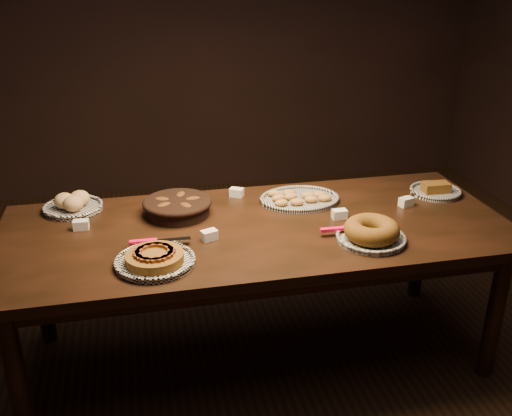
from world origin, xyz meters
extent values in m
plane|color=black|center=(0.00, 0.00, 0.00)|extent=(5.00, 5.00, 0.00)
cube|color=black|center=(0.00, 0.00, 0.72)|extent=(2.40, 1.00, 0.05)
cylinder|color=black|center=(-1.08, -0.38, 0.35)|extent=(0.08, 0.08, 0.70)
cylinder|color=black|center=(1.08, -0.38, 0.35)|extent=(0.08, 0.08, 0.70)
cylinder|color=black|center=(-1.08, 0.38, 0.35)|extent=(0.08, 0.08, 0.70)
cylinder|color=black|center=(1.08, 0.38, 0.35)|extent=(0.08, 0.08, 0.70)
torus|color=white|center=(-0.49, -0.27, 0.77)|extent=(0.33, 0.33, 0.02)
cylinder|color=#552C11|center=(-0.49, -0.27, 0.78)|extent=(0.26, 0.26, 0.04)
cube|color=#612810|center=(-0.43, -0.28, 0.81)|extent=(0.03, 0.08, 0.01)
cube|color=#612810|center=(-0.43, -0.24, 0.81)|extent=(0.06, 0.08, 0.01)
cube|color=#612810|center=(-0.46, -0.22, 0.81)|extent=(0.08, 0.06, 0.01)
cube|color=#612810|center=(-0.50, -0.21, 0.81)|extent=(0.08, 0.03, 0.01)
cube|color=#612810|center=(-0.53, -0.22, 0.81)|extent=(0.08, 0.07, 0.01)
cube|color=#612810|center=(-0.55, -0.25, 0.81)|extent=(0.05, 0.09, 0.01)
cube|color=#612810|center=(-0.56, -0.28, 0.81)|extent=(0.04, 0.09, 0.01)
cube|color=#612810|center=(-0.54, -0.32, 0.81)|extent=(0.07, 0.08, 0.01)
cube|color=#612810|center=(-0.51, -0.34, 0.81)|extent=(0.09, 0.04, 0.01)
cube|color=#612810|center=(-0.47, -0.33, 0.81)|extent=(0.09, 0.05, 0.01)
cube|color=#612810|center=(-0.44, -0.31, 0.81)|extent=(0.07, 0.08, 0.01)
cube|color=#F60C48|center=(-0.53, -0.11, 0.78)|extent=(0.12, 0.03, 0.02)
cube|color=silver|center=(-0.40, -0.12, 0.78)|extent=(0.15, 0.03, 0.00)
torus|color=black|center=(0.28, 0.24, 0.77)|extent=(0.33, 0.33, 0.02)
ellipsoid|color=#965E2B|center=(0.16, 0.18, 0.78)|extent=(0.08, 0.06, 0.03)
ellipsoid|color=#965E2B|center=(0.24, 0.17, 0.78)|extent=(0.08, 0.06, 0.03)
ellipsoid|color=#965E2B|center=(0.32, 0.19, 0.78)|extent=(0.08, 0.06, 0.03)
ellipsoid|color=#965E2B|center=(0.40, 0.19, 0.78)|extent=(0.07, 0.05, 0.03)
ellipsoid|color=#965E2B|center=(0.16, 0.25, 0.78)|extent=(0.08, 0.06, 0.03)
ellipsoid|color=#965E2B|center=(0.23, 0.25, 0.78)|extent=(0.08, 0.05, 0.03)
ellipsoid|color=#965E2B|center=(0.32, 0.24, 0.78)|extent=(0.08, 0.06, 0.03)
ellipsoid|color=#965E2B|center=(0.38, 0.24, 0.78)|extent=(0.08, 0.06, 0.03)
ellipsoid|color=#965E2B|center=(0.16, 0.31, 0.78)|extent=(0.08, 0.06, 0.03)
ellipsoid|color=#965E2B|center=(0.24, 0.30, 0.78)|extent=(0.07, 0.05, 0.03)
torus|color=black|center=(0.46, -0.26, 0.77)|extent=(0.31, 0.31, 0.02)
torus|color=brown|center=(0.46, -0.26, 0.80)|extent=(0.27, 0.27, 0.09)
cube|color=#F60C48|center=(0.31, -0.17, 0.78)|extent=(0.12, 0.03, 0.02)
cube|color=silver|center=(0.44, -0.18, 0.78)|extent=(0.15, 0.04, 0.00)
cylinder|color=black|center=(-0.36, 0.21, 0.79)|extent=(0.34, 0.34, 0.08)
torus|color=black|center=(-0.36, 0.21, 0.81)|extent=(0.34, 0.34, 0.03)
ellipsoid|color=#32170A|center=(-0.28, 0.22, 0.81)|extent=(0.11, 0.07, 0.05)
ellipsoid|color=#32170A|center=(-0.33, 0.28, 0.81)|extent=(0.08, 0.11, 0.05)
ellipsoid|color=#32170A|center=(-0.43, 0.24, 0.81)|extent=(0.11, 0.09, 0.05)
ellipsoid|color=#32170A|center=(-0.42, 0.17, 0.81)|extent=(0.11, 0.10, 0.05)
ellipsoid|color=#32170A|center=(-0.32, 0.14, 0.81)|extent=(0.10, 0.11, 0.05)
torus|color=white|center=(-0.86, 0.38, 0.77)|extent=(0.30, 0.30, 0.02)
ellipsoid|color=tan|center=(-0.90, 0.38, 0.80)|extent=(0.10, 0.10, 0.08)
ellipsoid|color=tan|center=(-0.83, 0.40, 0.80)|extent=(0.10, 0.10, 0.08)
ellipsoid|color=tan|center=(-0.86, 0.34, 0.80)|extent=(0.10, 0.10, 0.08)
torus|color=black|center=(1.02, 0.19, 0.77)|extent=(0.27, 0.27, 0.02)
cube|color=#552C11|center=(1.02, 0.19, 0.79)|extent=(0.14, 0.09, 0.05)
cube|color=white|center=(-0.24, -0.10, 0.77)|extent=(0.08, 0.07, 0.04)
cube|color=white|center=(-0.03, 0.38, 0.77)|extent=(0.08, 0.07, 0.04)
cube|color=white|center=(0.41, 0.00, 0.77)|extent=(0.07, 0.05, 0.04)
cube|color=white|center=(-0.81, 0.14, 0.77)|extent=(0.07, 0.05, 0.04)
cube|color=white|center=(0.79, 0.07, 0.77)|extent=(0.08, 0.06, 0.04)
camera|label=1|loc=(-0.52, -2.38, 1.90)|focal=40.00mm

